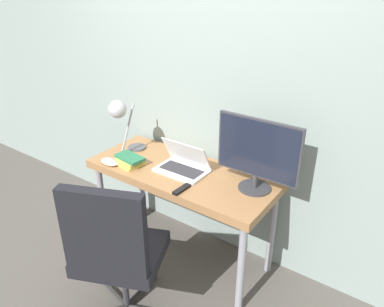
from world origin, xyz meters
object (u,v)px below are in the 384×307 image
desk_lamp (120,115)px  office_chair (115,248)px  monitor (258,153)px  game_controller (110,162)px  laptop (183,165)px  book_stack (130,160)px

desk_lamp → office_chair: desk_lamp is taller
monitor → game_controller: size_ratio=3.61×
laptop → game_controller: size_ratio=2.33×
book_stack → game_controller: bearing=-144.3°
laptop → desk_lamp: (-0.53, -0.06, 0.29)m
desk_lamp → game_controller: size_ratio=2.89×
book_stack → game_controller: book_stack is taller
office_chair → game_controller: size_ratio=6.72×
game_controller → laptop: bearing=25.0°
desk_lamp → book_stack: (0.15, -0.08, -0.30)m
monitor → desk_lamp: (-1.06, -0.14, 0.07)m
office_chair → laptop: bearing=93.0°
monitor → game_controller: bearing=-163.1°
monitor → book_stack: (-0.91, -0.23, -0.23)m
desk_lamp → office_chair: size_ratio=0.43×
desk_lamp → book_stack: desk_lamp is taller
monitor → desk_lamp: 1.07m
game_controller → office_chair: bearing=-42.7°
office_chair → book_stack: 0.76m
laptop → office_chair: (0.04, -0.74, -0.23)m
book_stack → office_chair: bearing=-54.3°
laptop → desk_lamp: desk_lamp is taller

